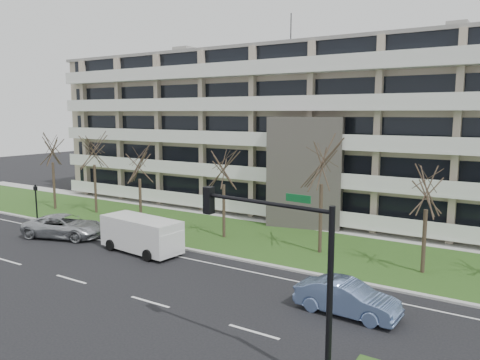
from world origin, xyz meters
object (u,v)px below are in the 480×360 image
Objects in this scene: blue_sedan at (347,298)px; traffic_signal at (283,258)px; silver_pickup at (65,226)px; white_van at (142,232)px; pedestrian_signal at (36,198)px.

traffic_signal is at bearing 179.12° from blue_sedan.
silver_pickup is at bearing 88.10° from blue_sedan.
traffic_signal is at bearing -23.00° from white_van.
traffic_signal reaches higher than silver_pickup.
silver_pickup is at bearing 166.21° from traffic_signal.
pedestrian_signal is (-28.82, 3.69, 1.29)m from blue_sedan.
silver_pickup is 0.98× the size of white_van.
silver_pickup is at bearing -171.74° from white_van.
blue_sedan is at bearing 91.85° from traffic_signal.
blue_sedan is at bearing -2.22° from white_van.
pedestrian_signal is at bearing 85.39° from blue_sedan.
blue_sedan is 15.19m from white_van.
white_van is at bearing -105.54° from silver_pickup.
silver_pickup is 0.93× the size of traffic_signal.
pedestrian_signal is (-13.79, 1.55, 0.69)m from white_van.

